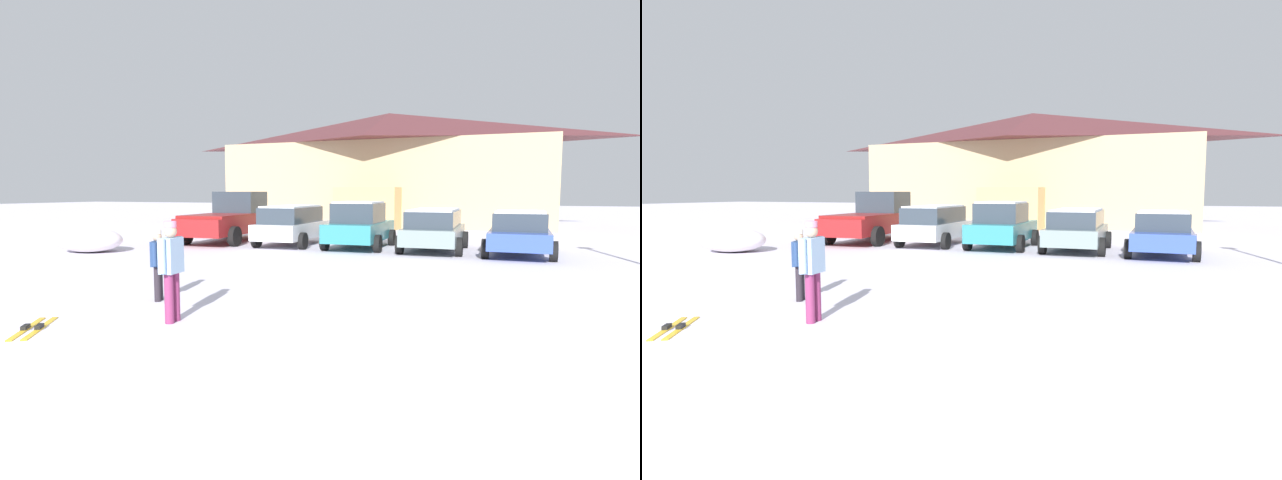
% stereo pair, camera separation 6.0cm
% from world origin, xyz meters
% --- Properties ---
extents(ground, '(160.00, 160.00, 0.00)m').
position_xyz_m(ground, '(0.00, 0.00, 0.00)').
color(ground, silver).
extents(ski_lodge, '(20.91, 10.13, 7.28)m').
position_xyz_m(ski_lodge, '(-2.22, 28.24, 3.69)').
color(ski_lodge, tan).
rests_on(ski_lodge, ground).
extents(parked_white_suv, '(2.24, 4.23, 1.60)m').
position_xyz_m(parked_white_suv, '(-2.66, 13.77, 0.87)').
color(parked_white_suv, silver).
rests_on(parked_white_suv, ground).
extents(parked_teal_hatchback, '(2.29, 4.13, 1.78)m').
position_xyz_m(parked_teal_hatchback, '(0.16, 13.77, 0.88)').
color(parked_teal_hatchback, teal).
rests_on(parked_teal_hatchback, ground).
extents(parked_grey_wagon, '(2.27, 4.41, 1.53)m').
position_xyz_m(parked_grey_wagon, '(2.96, 13.85, 0.84)').
color(parked_grey_wagon, gray).
rests_on(parked_grey_wagon, ground).
extents(parked_blue_hatchback, '(2.27, 4.37, 1.52)m').
position_xyz_m(parked_blue_hatchback, '(5.84, 13.61, 0.78)').
color(parked_blue_hatchback, '#324DA5').
rests_on(parked_blue_hatchback, ground).
extents(pickup_truck, '(2.72, 5.61, 2.15)m').
position_xyz_m(pickup_truck, '(-5.79, 14.35, 0.99)').
color(pickup_truck, maroon).
rests_on(pickup_truck, ground).
extents(skier_teen_in_navy_coat, '(0.32, 0.49, 1.41)m').
position_xyz_m(skier_teen_in_navy_coat, '(-0.85, 3.44, 0.79)').
color(skier_teen_in_navy_coat, '#272128').
rests_on(skier_teen_in_navy_coat, ground).
extents(skier_adult_in_blue_parka, '(0.28, 0.62, 1.67)m').
position_xyz_m(skier_adult_in_blue_parka, '(0.44, 2.20, 0.94)').
color(skier_adult_in_blue_parka, '#7E2B56').
rests_on(skier_adult_in_blue_parka, ground).
extents(pair_of_skis, '(0.95, 1.30, 0.08)m').
position_xyz_m(pair_of_skis, '(-1.32, 1.05, 0.02)').
color(pair_of_skis, gold).
rests_on(pair_of_skis, ground).
extents(plowed_snow_pile, '(2.41, 1.93, 0.84)m').
position_xyz_m(plowed_snow_pile, '(-8.45, 9.09, 0.42)').
color(plowed_snow_pile, white).
rests_on(plowed_snow_pile, ground).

